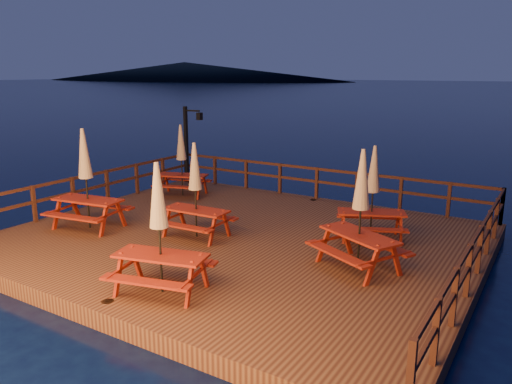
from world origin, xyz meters
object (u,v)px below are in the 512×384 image
picnic_table_2 (159,226)px  picnic_table_0 (361,208)px  picnic_table_1 (86,177)px  lamp_post (189,138)px

picnic_table_2 → picnic_table_0: bearing=33.7°
picnic_table_1 → picnic_table_2: size_ratio=1.06×
lamp_post → picnic_table_0: 10.22m
picnic_table_0 → picnic_table_2: bearing=-105.2°
picnic_table_1 → picnic_table_2: 5.09m
picnic_table_1 → picnic_table_0: bearing=-0.2°
lamp_post → picnic_table_1: (1.35, -6.16, -0.33)m
lamp_post → picnic_table_0: (8.91, -5.00, -0.38)m
lamp_post → picnic_table_2: lamp_post is taller
picnic_table_0 → picnic_table_1: size_ratio=0.96×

